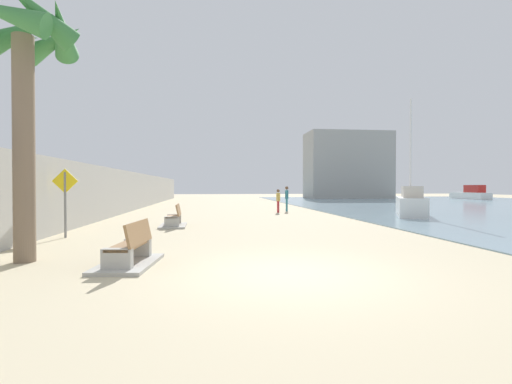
{
  "coord_description": "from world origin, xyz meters",
  "views": [
    {
      "loc": [
        -1.53,
        -7.31,
        1.75
      ],
      "look_at": [
        1.12,
        14.82,
        1.42
      ],
      "focal_mm": 26.28,
      "sensor_mm": 36.0,
      "label": 1
    }
  ],
  "objects_px": {
    "bench_near": "(130,255)",
    "boat_distant": "(471,194)",
    "pedestrian_sign": "(65,195)",
    "palm_tree": "(25,54)",
    "bench_far": "(174,221)",
    "person_walking": "(278,199)",
    "person_standing": "(287,197)",
    "boat_mid_bay": "(411,204)"
  },
  "relations": [
    {
      "from": "bench_far",
      "to": "person_walking",
      "type": "distance_m",
      "value": 10.08
    },
    {
      "from": "bench_near",
      "to": "boat_distant",
      "type": "relative_size",
      "value": 0.28
    },
    {
      "from": "palm_tree",
      "to": "bench_far",
      "type": "xyz_separation_m",
      "value": [
        2.66,
        7.27,
        -4.58
      ]
    },
    {
      "from": "palm_tree",
      "to": "person_standing",
      "type": "distance_m",
      "value": 19.4
    },
    {
      "from": "boat_mid_bay",
      "to": "pedestrian_sign",
      "type": "bearing_deg",
      "value": -156.33
    },
    {
      "from": "person_standing",
      "to": "person_walking",
      "type": "bearing_deg",
      "value": -125.06
    },
    {
      "from": "person_standing",
      "to": "pedestrian_sign",
      "type": "bearing_deg",
      "value": -129.59
    },
    {
      "from": "bench_near",
      "to": "person_standing",
      "type": "relative_size",
      "value": 1.25
    },
    {
      "from": "palm_tree",
      "to": "boat_mid_bay",
      "type": "xyz_separation_m",
      "value": [
        15.9,
        11.41,
        -4.07
      ]
    },
    {
      "from": "bench_far",
      "to": "person_walking",
      "type": "relative_size",
      "value": 1.36
    },
    {
      "from": "boat_mid_bay",
      "to": "pedestrian_sign",
      "type": "xyz_separation_m",
      "value": [
        -16.57,
        -7.26,
        0.72
      ]
    },
    {
      "from": "bench_near",
      "to": "boat_distant",
      "type": "distance_m",
      "value": 53.01
    },
    {
      "from": "boat_distant",
      "to": "pedestrian_sign",
      "type": "distance_m",
      "value": 51.96
    },
    {
      "from": "person_walking",
      "to": "pedestrian_sign",
      "type": "relative_size",
      "value": 0.66
    },
    {
      "from": "palm_tree",
      "to": "person_standing",
      "type": "xyz_separation_m",
      "value": [
        9.53,
        16.47,
        -3.78
      ]
    },
    {
      "from": "person_walking",
      "to": "palm_tree",
      "type": "bearing_deg",
      "value": -119.65
    },
    {
      "from": "bench_near",
      "to": "bench_far",
      "type": "relative_size",
      "value": 1.04
    },
    {
      "from": "bench_far",
      "to": "pedestrian_sign",
      "type": "height_order",
      "value": "pedestrian_sign"
    },
    {
      "from": "palm_tree",
      "to": "boat_mid_bay",
      "type": "distance_m",
      "value": 19.99
    },
    {
      "from": "bench_far",
      "to": "boat_mid_bay",
      "type": "xyz_separation_m",
      "value": [
        13.24,
        4.14,
        0.51
      ]
    },
    {
      "from": "bench_near",
      "to": "person_walking",
      "type": "xyz_separation_m",
      "value": [
        6.22,
        16.06,
        0.67
      ]
    },
    {
      "from": "person_walking",
      "to": "boat_mid_bay",
      "type": "xyz_separation_m",
      "value": [
        7.19,
        -3.9,
        -0.16
      ]
    },
    {
      "from": "bench_near",
      "to": "boat_mid_bay",
      "type": "relative_size",
      "value": 0.32
    },
    {
      "from": "palm_tree",
      "to": "person_standing",
      "type": "bearing_deg",
      "value": 59.94
    },
    {
      "from": "boat_distant",
      "to": "pedestrian_sign",
      "type": "height_order",
      "value": "pedestrian_sign"
    },
    {
      "from": "bench_near",
      "to": "person_standing",
      "type": "bearing_deg",
      "value": 67.77
    },
    {
      "from": "bench_near",
      "to": "bench_far",
      "type": "xyz_separation_m",
      "value": [
        0.17,
        8.03,
        0.0
      ]
    },
    {
      "from": "person_walking",
      "to": "pedestrian_sign",
      "type": "height_order",
      "value": "pedestrian_sign"
    },
    {
      "from": "boat_distant",
      "to": "bench_far",
      "type": "bearing_deg",
      "value": -140.32
    },
    {
      "from": "bench_near",
      "to": "pedestrian_sign",
      "type": "height_order",
      "value": "pedestrian_sign"
    },
    {
      "from": "bench_far",
      "to": "person_standing",
      "type": "relative_size",
      "value": 1.21
    },
    {
      "from": "palm_tree",
      "to": "bench_near",
      "type": "relative_size",
      "value": 2.87
    },
    {
      "from": "person_walking",
      "to": "bench_near",
      "type": "bearing_deg",
      "value": -111.17
    },
    {
      "from": "bench_near",
      "to": "pedestrian_sign",
      "type": "relative_size",
      "value": 0.93
    },
    {
      "from": "pedestrian_sign",
      "to": "boat_distant",
      "type": "bearing_deg",
      "value": 39.99
    },
    {
      "from": "bench_far",
      "to": "boat_mid_bay",
      "type": "bearing_deg",
      "value": 17.34
    },
    {
      "from": "boat_distant",
      "to": "boat_mid_bay",
      "type": "bearing_deg",
      "value": -131.65
    },
    {
      "from": "bench_near",
      "to": "pedestrian_sign",
      "type": "xyz_separation_m",
      "value": [
        -3.15,
        4.9,
        1.23
      ]
    },
    {
      "from": "boat_distant",
      "to": "palm_tree",
      "type": "bearing_deg",
      "value": -136.2
    },
    {
      "from": "boat_distant",
      "to": "bench_near",
      "type": "bearing_deg",
      "value": -133.74
    },
    {
      "from": "bench_far",
      "to": "boat_distant",
      "type": "height_order",
      "value": "boat_distant"
    },
    {
      "from": "palm_tree",
      "to": "person_standing",
      "type": "height_order",
      "value": "palm_tree"
    }
  ]
}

